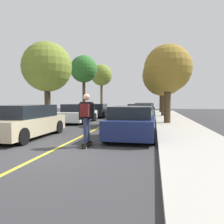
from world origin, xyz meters
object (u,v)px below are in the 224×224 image
Objects in this scene: parked_car_right_far at (144,110)px; parked_car_left_nearest at (24,122)px; street_tree_left_far at (101,75)px; street_tree_left_near at (84,69)px; parked_car_right_nearest at (133,122)px; skateboarder at (86,115)px; street_tree_right_near at (163,75)px; street_tree_right_far at (161,77)px; parked_car_left_near at (78,113)px; parked_car_left_far at (97,111)px; street_tree_left_nearest at (47,67)px; parked_car_right_near at (141,114)px; parked_car_right_farthest at (147,108)px; street_tree_right_nearest at (168,69)px; skateboard at (87,144)px.

parked_car_left_nearest is at bearing -110.28° from parked_car_right_far.
street_tree_left_near is at bearing -90.00° from street_tree_left_far.
skateboarder reaches higher than parked_car_right_nearest.
street_tree_right_near is 0.96× the size of street_tree_right_far.
parked_car_left_near is at bearing 111.46° from skateboarder.
street_tree_left_far is (-6.43, 9.29, 4.52)m from parked_car_right_far.
street_tree_right_near reaches higher than parked_car_left_far.
street_tree_right_far is (8.21, 7.34, -0.14)m from street_tree_left_near.
street_tree_left_nearest is (-1.78, -1.22, 3.27)m from parked_car_left_near.
parked_car_right_near is 1.01× the size of parked_car_right_farthest.
street_tree_right_nearest reaches higher than parked_car_left_nearest.
street_tree_right_near reaches higher than skateboarder.
parked_car_right_nearest is at bearing -73.01° from street_tree_left_far.
parked_car_right_near is 3.54m from street_tree_right_nearest.
parked_car_right_near is 2.36× the size of skateboarder.
parked_car_left_near is 1.02× the size of parked_car_left_far.
street_tree_left_nearest is at bearing -104.41° from parked_car_left_far.
parked_car_right_far is 12.17m from street_tree_left_far.
street_tree_right_nearest is at bearing -73.52° from parked_car_right_far.
skateboard is (-3.19, -22.52, -4.69)m from street_tree_right_far.
parked_car_left_nearest is 22.40m from street_tree_left_far.
street_tree_right_near is at bearing 10.46° from parked_car_left_far.
street_tree_right_far is 23.23m from skateboard.
parked_car_right_near is 12.55m from parked_car_right_farthest.
parked_car_right_farthest is 20.69m from skateboarder.
street_tree_right_near is at bearing 78.09° from skateboard.
parked_car_left_near is 8.85m from skateboard.
street_tree_left_nearest is at bearing -90.00° from street_tree_left_far.
street_tree_left_far is at bearing 135.45° from street_tree_right_near.
street_tree_right_nearest is 2.98× the size of skateboarder.
street_tree_right_far is (1.78, 1.92, 4.13)m from parked_car_right_farthest.
street_tree_left_near is (-1.78, 13.85, 4.22)m from parked_car_left_nearest.
street_tree_left_far is (-6.43, 21.05, 4.53)m from parked_car_right_nearest.
parked_car_right_nearest is (4.65, 0.82, -0.03)m from parked_car_left_nearest.
street_tree_right_nearest is (6.43, 6.54, 3.02)m from parked_car_left_nearest.
parked_car_left_far is at bearing -35.07° from street_tree_left_near.
street_tree_right_nearest is (6.43, -6.06, 3.09)m from parked_car_left_far.
street_tree_right_nearest is 14.69m from street_tree_right_far.
street_tree_right_far reaches higher than parked_car_right_farthest.
parked_car_right_far reaches higher than parked_car_right_farthest.
parked_car_left_nearest is 0.71× the size of street_tree_left_near.
parked_car_left_nearest is 14.58m from street_tree_left_near.
skateboard is (5.03, -23.20, -5.12)m from street_tree_left_far.
parked_car_left_far is 0.69× the size of street_tree_left_near.
parked_car_left_near is 5.19× the size of skateboard.
skateboarder is at bearing -68.54° from parked_car_left_near.
parked_car_left_near is 1.06× the size of parked_car_right_near.
parked_car_right_farthest is at bearing 69.45° from parked_car_left_near.
parked_car_left_far is (0.00, 5.72, -0.03)m from parked_car_left_near.
skateboarder is (5.02, -23.24, -4.10)m from street_tree_left_far.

